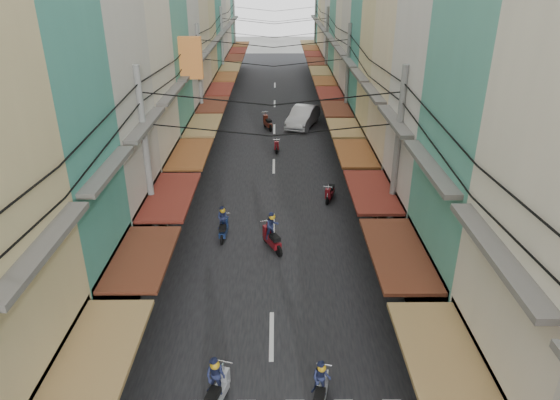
{
  "coord_description": "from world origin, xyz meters",
  "views": [
    {
      "loc": [
        0.2,
        -15.42,
        11.36
      ],
      "look_at": [
        0.33,
        5.13,
        1.79
      ],
      "focal_mm": 32.0,
      "sensor_mm": 36.0,
      "label": 1
    }
  ],
  "objects_px": {
    "white_car": "(303,126)",
    "traffic_sign": "(426,246)",
    "market_umbrella": "(482,274)",
    "bicycle": "(487,356)"
  },
  "relations": [
    {
      "from": "white_car",
      "to": "traffic_sign",
      "type": "xyz_separation_m",
      "value": [
        3.26,
        -22.84,
        2.34
      ]
    },
    {
      "from": "market_umbrella",
      "to": "bicycle",
      "type": "bearing_deg",
      "value": -96.63
    },
    {
      "from": "bicycle",
      "to": "traffic_sign",
      "type": "distance_m",
      "value": 4.08
    },
    {
      "from": "market_umbrella",
      "to": "traffic_sign",
      "type": "relative_size",
      "value": 0.67
    },
    {
      "from": "traffic_sign",
      "to": "white_car",
      "type": "bearing_deg",
      "value": 98.12
    },
    {
      "from": "white_car",
      "to": "traffic_sign",
      "type": "relative_size",
      "value": 1.72
    },
    {
      "from": "white_car",
      "to": "bicycle",
      "type": "height_order",
      "value": "white_car"
    },
    {
      "from": "market_umbrella",
      "to": "traffic_sign",
      "type": "xyz_separation_m",
      "value": [
        -1.68,
        1.1,
        0.46
      ]
    },
    {
      "from": "traffic_sign",
      "to": "bicycle",
      "type": "bearing_deg",
      "value": -64.07
    },
    {
      "from": "white_car",
      "to": "bicycle",
      "type": "distance_m",
      "value": 26.27
    }
  ]
}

